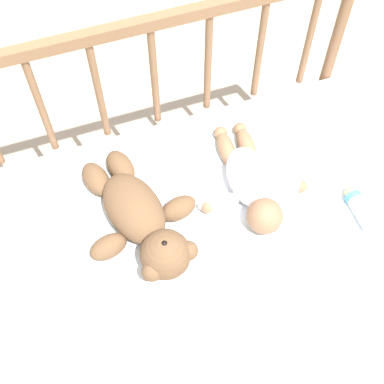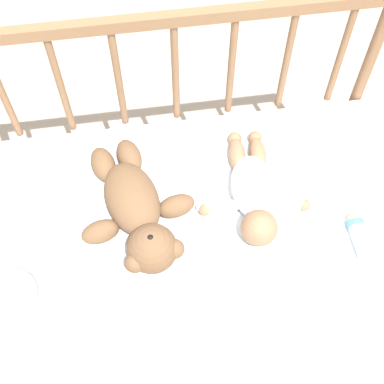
{
  "view_description": "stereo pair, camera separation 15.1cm",
  "coord_description": "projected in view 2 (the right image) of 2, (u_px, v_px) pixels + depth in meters",
  "views": [
    {
      "loc": [
        -0.26,
        -0.75,
        1.83
      ],
      "look_at": [
        0.0,
        0.0,
        0.54
      ],
      "focal_mm": 50.0,
      "sensor_mm": 36.0,
      "label": 1
    },
    {
      "loc": [
        -0.12,
        -0.78,
        1.83
      ],
      "look_at": [
        0.0,
        0.0,
        0.54
      ],
      "focal_mm": 50.0,
      "sensor_mm": 36.0,
      "label": 2
    }
  ],
  "objects": [
    {
      "name": "ground_plane",
      "position": [
        192.0,
        269.0,
        1.98
      ],
      "size": [
        12.0,
        12.0,
        0.0
      ],
      "primitive_type": "plane",
      "color": "tan"
    },
    {
      "name": "crib_rail",
      "position": [
        176.0,
        85.0,
        1.62
      ],
      "size": [
        1.25,
        0.04,
        0.89
      ],
      "color": "brown",
      "rests_on": "ground_plane"
    },
    {
      "name": "baby_bottle",
      "position": [
        360.0,
        235.0,
        1.48
      ],
      "size": [
        0.05,
        0.14,
        0.05
      ],
      "color": "white",
      "rests_on": "crib_mattress"
    },
    {
      "name": "crib_mattress",
      "position": [
        192.0,
        240.0,
        1.77
      ],
      "size": [
        1.25,
        0.63,
        0.48
      ],
      "color": "silver",
      "rests_on": "ground_plane"
    },
    {
      "name": "baby",
      "position": [
        253.0,
        192.0,
        1.54
      ],
      "size": [
        0.34,
        0.41,
        0.1
      ],
      "color": "white",
      "rests_on": "crib_mattress"
    },
    {
      "name": "teddy_bear",
      "position": [
        137.0,
        211.0,
        1.49
      ],
      "size": [
        0.34,
        0.47,
        0.14
      ],
      "color": "brown",
      "rests_on": "crib_mattress"
    },
    {
      "name": "blanket",
      "position": [
        192.0,
        201.0,
        1.57
      ],
      "size": [
        0.89,
        0.55,
        0.01
      ],
      "color": "white",
      "rests_on": "crib_mattress"
    }
  ]
}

